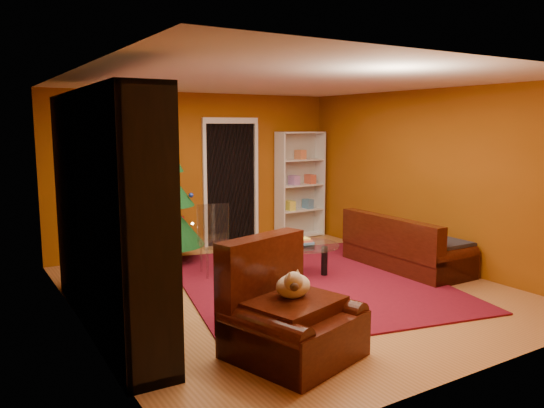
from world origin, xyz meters
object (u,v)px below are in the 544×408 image
media_unit (104,212)px  dog (293,286)px  gift_box_teal (142,268)px  gift_box_red (163,249)px  white_bookshelf (300,185)px  rug (309,281)px  sofa (407,241)px  christmas_tree (164,195)px  armchair (294,311)px  acrylic_chair (217,244)px  coffee_table (307,260)px

media_unit → dog: size_ratio=7.85×
media_unit → gift_box_teal: (0.86, 1.57, -1.07)m
gift_box_red → white_bookshelf: bearing=0.8°
rug → gift_box_teal: 2.30m
rug → sofa: bearing=-6.5°
christmas_tree → gift_box_red: christmas_tree is taller
rug → dog: 2.33m
christmas_tree → dog: size_ratio=5.31×
armchair → sofa: (3.07, 1.62, -0.02)m
gift_box_teal → acrylic_chair: bearing=-27.2°
media_unit → acrylic_chair: size_ratio=3.54×
sofa → coffee_table: sofa is taller
christmas_tree → gift_box_red: 1.00m
acrylic_chair → coffee_table: bearing=-23.0°
acrylic_chair → gift_box_red: bearing=110.6°
white_bookshelf → sofa: bearing=-90.1°
gift_box_red → armchair: armchair is taller
gift_box_teal → coffee_table: coffee_table is taller
armchair → dog: bearing=45.0°
media_unit → acrylic_chair: bearing=33.1°
acrylic_chair → white_bookshelf: bearing=43.1°
white_bookshelf → armchair: (-3.00, -4.24, -0.55)m
rug → armchair: 2.35m
armchair → sofa: size_ratio=0.58×
white_bookshelf → sofa: (0.07, -2.63, -0.57)m
white_bookshelf → sofa: size_ratio=1.07×
dog → gift_box_red: bearing=69.8°
gift_box_teal → acrylic_chair: size_ratio=0.30×
gift_box_teal → armchair: armchair is taller
armchair → sofa: 3.47m
gift_box_teal → white_bookshelf: 3.63m
dog → coffee_table: bearing=35.3°
gift_box_red → acrylic_chair: bearing=-80.5°
gift_box_teal → rug: bearing=-37.3°
media_unit → gift_box_teal: bearing=62.8°
gift_box_red → coffee_table: coffee_table is taller
rug → media_unit: size_ratio=1.21×
christmas_tree → acrylic_chair: bearing=-73.0°
armchair → acrylic_chair: acrylic_chair is taller
media_unit → dog: 2.08m
rug → christmas_tree: 2.58m
media_unit → coffee_table: 2.99m
gift_box_red → gift_box_teal: bearing=-123.5°
white_bookshelf → dog: bearing=-127.0°
gift_box_teal → media_unit: bearing=-118.7°
white_bookshelf → dog: (-2.97, -4.18, -0.34)m
gift_box_red → acrylic_chair: 1.55m
gift_box_teal → acrylic_chair: 1.08m
media_unit → armchair: (1.22, -1.62, -0.78)m
dog → coffee_table: size_ratio=0.45×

